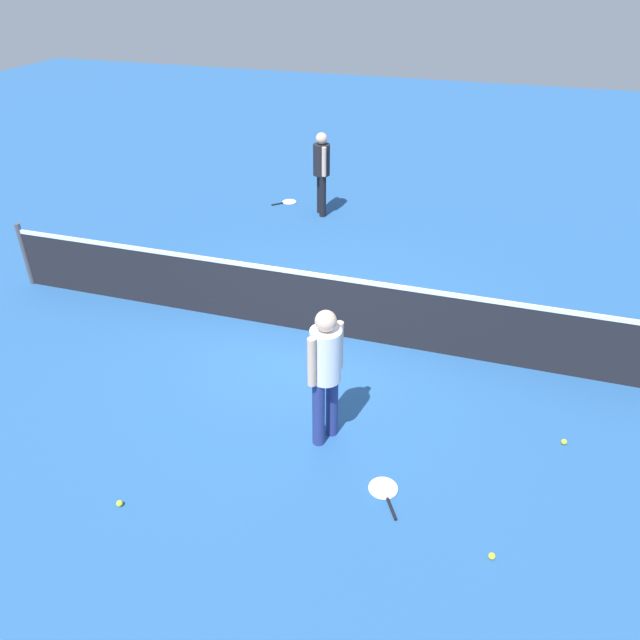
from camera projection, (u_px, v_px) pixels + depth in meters
name	position (u px, v px, depth m)	size (l,w,h in m)	color
ground_plane	(316.00, 332.00, 8.97)	(40.00, 40.00, 0.00)	#265693
court_net	(316.00, 302.00, 8.70)	(10.09, 0.09, 1.07)	#4C4C51
player_near_side	(326.00, 367.00, 6.52)	(0.45, 0.51, 1.70)	navy
player_far_side	(321.00, 167.00, 12.33)	(0.47, 0.49, 1.70)	black
tennis_racket_near_player	(384.00, 490.00, 6.36)	(0.44, 0.59, 0.03)	white
tennis_racket_far_player	(288.00, 202.00, 13.42)	(0.53, 0.54, 0.03)	white
tennis_ball_near_player	(120.00, 503.00, 6.18)	(0.07, 0.07, 0.07)	#C6E033
tennis_ball_by_net	(564.00, 442.00, 6.94)	(0.07, 0.07, 0.07)	#C6E033
tennis_ball_stray_left	(492.00, 556.00, 5.65)	(0.07, 0.07, 0.07)	#C6E033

